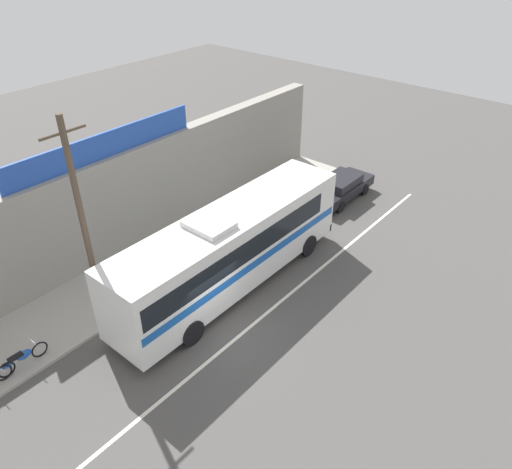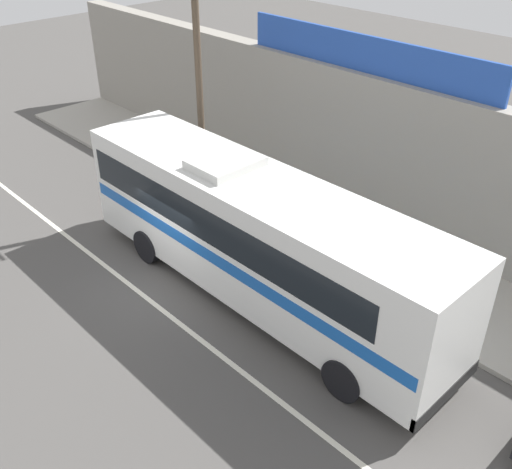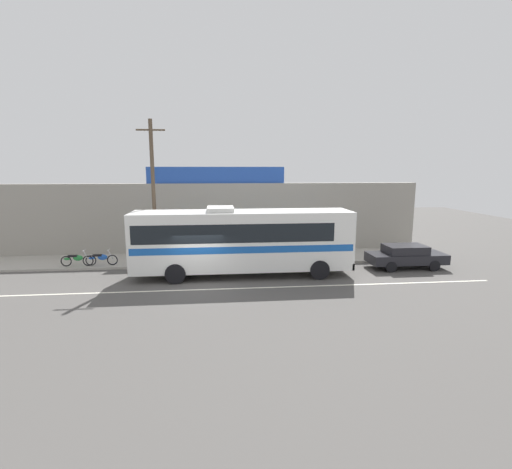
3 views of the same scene
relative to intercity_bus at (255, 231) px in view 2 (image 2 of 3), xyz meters
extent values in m
plane|color=#4F4C49|center=(-2.25, -1.50, -2.07)|extent=(70.00, 70.00, 0.00)
cube|color=#A8A399|center=(-2.25, 3.70, -2.00)|extent=(30.00, 3.60, 0.14)
cube|color=gray|center=(-2.25, 5.85, 0.33)|extent=(30.00, 0.70, 4.80)
cube|color=#234CAD|center=(-1.29, 5.85, 3.28)|extent=(9.26, 0.12, 1.10)
cube|color=silver|center=(-2.25, -2.30, -2.06)|extent=(30.00, 0.14, 0.01)
cube|color=white|center=(0.08, 0.00, -0.07)|extent=(11.71, 2.51, 3.10)
cube|color=black|center=(-0.39, 0.00, 0.48)|extent=(10.30, 2.53, 0.96)
cube|color=#1956B2|center=(0.08, 0.00, -0.37)|extent=(11.47, 2.52, 0.36)
cube|color=black|center=(5.91, 0.00, 0.38)|extent=(0.04, 2.26, 1.40)
cube|color=black|center=(5.90, 0.00, -1.44)|extent=(0.12, 2.51, 0.36)
cube|color=silver|center=(-1.09, 0.00, 1.60)|extent=(1.40, 1.75, 0.24)
cylinder|color=black|center=(4.06, 1.16, -1.55)|extent=(1.04, 0.32, 1.04)
cylinder|color=black|center=(4.06, -1.16, -1.55)|extent=(1.04, 0.32, 1.04)
cylinder|color=black|center=(-3.43, 1.16, -1.55)|extent=(1.04, 0.32, 1.04)
cylinder|color=black|center=(-3.43, -1.16, -1.55)|extent=(1.04, 0.32, 1.04)
cylinder|color=brown|center=(-4.89, 2.26, 2.26)|extent=(0.22, 0.22, 8.38)
torus|color=black|center=(-8.87, 2.40, -1.62)|extent=(0.62, 0.06, 0.62)
torus|color=black|center=(-10.10, 2.40, -1.62)|extent=(0.62, 0.06, 0.62)
cylinder|color=silver|center=(-8.95, 2.40, -1.32)|extent=(0.34, 0.04, 0.65)
cylinder|color=silver|center=(-9.05, 2.40, -1.00)|extent=(0.03, 0.56, 0.03)
ellipsoid|color=#237F38|center=(-9.42, 2.40, -1.44)|extent=(0.56, 0.22, 0.34)
cube|color=black|center=(-9.71, 2.40, -1.32)|extent=(0.52, 0.20, 0.10)
ellipsoid|color=#237F38|center=(-10.04, 2.40, -1.48)|extent=(0.36, 0.14, 0.16)
torus|color=black|center=(-7.49, 2.44, -1.62)|extent=(0.62, 0.06, 0.62)
torus|color=black|center=(-8.72, 2.44, -1.62)|extent=(0.62, 0.06, 0.62)
cylinder|color=silver|center=(-7.57, 2.44, -1.32)|extent=(0.34, 0.04, 0.65)
cylinder|color=silver|center=(-7.67, 2.44, -1.00)|extent=(0.03, 0.56, 0.03)
ellipsoid|color=#1E51B2|center=(-8.04, 2.44, -1.44)|extent=(0.56, 0.22, 0.34)
cube|color=black|center=(-8.33, 2.44, -1.32)|extent=(0.52, 0.20, 0.10)
ellipsoid|color=#1E51B2|center=(-8.66, 2.44, -1.48)|extent=(0.36, 0.14, 0.16)
cylinder|color=black|center=(0.41, 3.36, -1.54)|extent=(0.13, 0.13, 0.78)
cylinder|color=black|center=(0.41, 3.18, -1.54)|extent=(0.13, 0.13, 0.78)
cylinder|color=white|center=(0.41, 3.27, -0.85)|extent=(0.30, 0.30, 0.59)
sphere|color=tan|center=(0.41, 3.27, -0.42)|extent=(0.21, 0.21, 0.21)
cylinder|color=white|center=(0.41, 3.47, -0.82)|extent=(0.08, 0.08, 0.54)
cylinder|color=white|center=(0.41, 3.07, -0.82)|extent=(0.08, 0.08, 0.54)
camera|label=1|loc=(-12.23, -11.68, 11.62)|focal=34.98mm
camera|label=2|loc=(9.45, -9.01, 8.04)|focal=41.19mm
camera|label=3|loc=(-1.21, -19.88, 3.73)|focal=26.29mm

